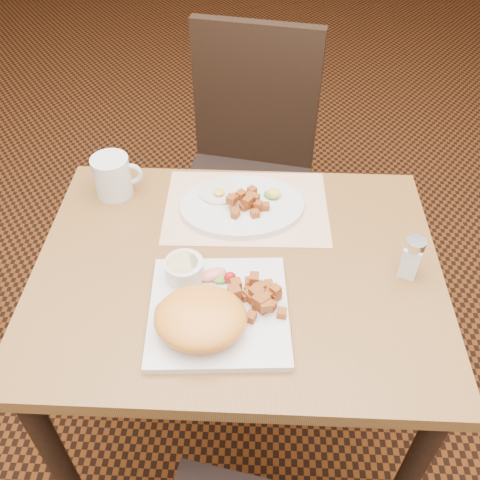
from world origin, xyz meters
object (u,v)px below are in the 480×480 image
at_px(plate_oval, 242,206).
at_px(coffee_mug, 113,176).
at_px(chair_far, 248,161).
at_px(salt_shaker, 411,257).
at_px(table, 237,298).
at_px(plate_square, 219,311).

distance_m(plate_oval, coffee_mug, 0.33).
bearing_deg(chair_far, salt_shaker, 128.30).
height_order(table, plate_oval, plate_oval).
relative_size(table, chair_far, 0.93).
height_order(table, coffee_mug, coffee_mug).
relative_size(plate_square, salt_shaker, 2.80).
bearing_deg(plate_oval, salt_shaker, -27.96).
bearing_deg(table, plate_oval, 89.15).
height_order(chair_far, plate_square, chair_far).
bearing_deg(plate_oval, table, -90.85).
height_order(table, chair_far, chair_far).
bearing_deg(salt_shaker, chair_far, 118.08).
bearing_deg(coffee_mug, salt_shaker, -19.72).
bearing_deg(chair_far, plate_square, 97.89).
relative_size(table, coffee_mug, 7.35).
xyz_separation_m(plate_square, plate_oval, (0.03, 0.32, 0.00)).
relative_size(chair_far, coffee_mug, 7.92).
bearing_deg(chair_far, plate_oval, 100.30).
bearing_deg(plate_square, salt_shaker, 17.76).
distance_m(plate_oval, salt_shaker, 0.42).
height_order(chair_far, plate_oval, chair_far).
bearing_deg(salt_shaker, coffee_mug, 160.28).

